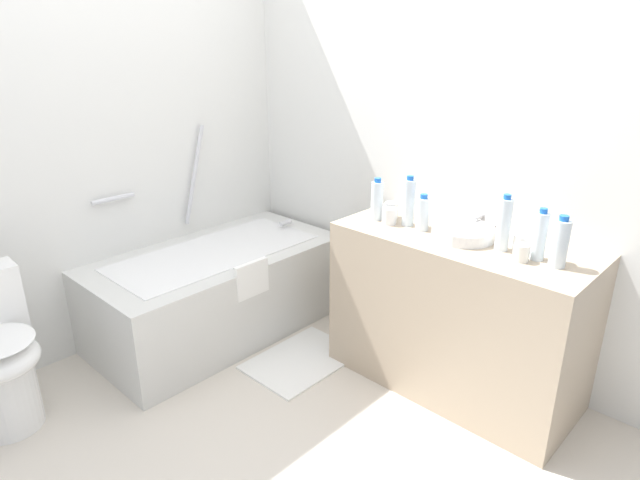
# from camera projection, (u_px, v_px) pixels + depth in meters

# --- Properties ---
(ground_plane) EXTENTS (3.77, 3.77, 0.00)m
(ground_plane) POSITION_uv_depth(u_px,v_px,m) (246.00, 458.00, 2.39)
(ground_plane) COLOR beige
(wall_back_tiled) EXTENTS (3.17, 0.10, 2.50)m
(wall_back_tiled) POSITION_uv_depth(u_px,v_px,m) (62.00, 134.00, 2.84)
(wall_back_tiled) COLOR silver
(wall_back_tiled) RESTS_ON ground_plane
(wall_right_mirror) EXTENTS (0.10, 3.12, 2.50)m
(wall_right_mirror) POSITION_uv_depth(u_px,v_px,m) (443.00, 131.00, 2.91)
(wall_right_mirror) COLOR silver
(wall_right_mirror) RESTS_ON ground_plane
(bathtub) EXTENTS (1.49, 0.76, 1.21)m
(bathtub) POSITION_uv_depth(u_px,v_px,m) (217.00, 288.00, 3.32)
(bathtub) COLOR silver
(bathtub) RESTS_ON ground_plane
(vanity_counter) EXTENTS (0.56, 1.24, 0.82)m
(vanity_counter) POSITION_uv_depth(u_px,v_px,m) (456.00, 313.00, 2.76)
(vanity_counter) COLOR tan
(vanity_counter) RESTS_ON ground_plane
(sink_basin) EXTENTS (0.30, 0.30, 0.06)m
(sink_basin) POSITION_uv_depth(u_px,v_px,m) (463.00, 233.00, 2.60)
(sink_basin) COLOR white
(sink_basin) RESTS_ON vanity_counter
(sink_faucet) EXTENTS (0.10, 0.15, 0.08)m
(sink_faucet) POSITION_uv_depth(u_px,v_px,m) (481.00, 223.00, 2.72)
(sink_faucet) COLOR #AEAEB3
(sink_faucet) RESTS_ON vanity_counter
(water_bottle_0) EXTENTS (0.06, 0.06, 0.26)m
(water_bottle_0) POSITION_uv_depth(u_px,v_px,m) (504.00, 224.00, 2.42)
(water_bottle_0) COLOR silver
(water_bottle_0) RESTS_ON vanity_counter
(water_bottle_1) EXTENTS (0.06, 0.06, 0.18)m
(water_bottle_1) POSITION_uv_depth(u_px,v_px,m) (423.00, 214.00, 2.69)
(water_bottle_1) COLOR silver
(water_bottle_1) RESTS_ON vanity_counter
(water_bottle_2) EXTENTS (0.06, 0.06, 0.22)m
(water_bottle_2) POSITION_uv_depth(u_px,v_px,m) (377.00, 200.00, 2.83)
(water_bottle_2) COLOR silver
(water_bottle_2) RESTS_ON vanity_counter
(water_bottle_3) EXTENTS (0.06, 0.06, 0.26)m
(water_bottle_3) POSITION_uv_depth(u_px,v_px,m) (409.00, 202.00, 2.74)
(water_bottle_3) COLOR silver
(water_bottle_3) RESTS_ON vanity_counter
(water_bottle_4) EXTENTS (0.07, 0.07, 0.23)m
(water_bottle_4) POSITION_uv_depth(u_px,v_px,m) (560.00, 243.00, 2.26)
(water_bottle_4) COLOR silver
(water_bottle_4) RESTS_ON vanity_counter
(water_bottle_5) EXTENTS (0.06, 0.06, 0.23)m
(water_bottle_5) POSITION_uv_depth(u_px,v_px,m) (540.00, 236.00, 2.33)
(water_bottle_5) COLOR silver
(water_bottle_5) RESTS_ON vanity_counter
(drinking_glass_0) EXTENTS (0.08, 0.08, 0.08)m
(drinking_glass_0) POSITION_uv_depth(u_px,v_px,m) (389.00, 216.00, 2.79)
(drinking_glass_0) COLOR white
(drinking_glass_0) RESTS_ON vanity_counter
(drinking_glass_1) EXTENTS (0.08, 0.08, 0.08)m
(drinking_glass_1) POSITION_uv_depth(u_px,v_px,m) (522.00, 244.00, 2.42)
(drinking_glass_1) COLOR white
(drinking_glass_1) RESTS_ON vanity_counter
(drinking_glass_2) EXTENTS (0.07, 0.07, 0.08)m
(drinking_glass_2) POSITION_uv_depth(u_px,v_px,m) (391.00, 210.00, 2.88)
(drinking_glass_2) COLOR white
(drinking_glass_2) RESTS_ON vanity_counter
(drinking_glass_3) EXTENTS (0.07, 0.07, 0.08)m
(drinking_glass_3) POSITION_uv_depth(u_px,v_px,m) (521.00, 253.00, 2.33)
(drinking_glass_3) COLOR white
(drinking_glass_3) RESTS_ON vanity_counter
(bath_mat) EXTENTS (0.61, 0.42, 0.01)m
(bath_mat) POSITION_uv_depth(u_px,v_px,m) (301.00, 360.00, 3.09)
(bath_mat) COLOR white
(bath_mat) RESTS_ON ground_plane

